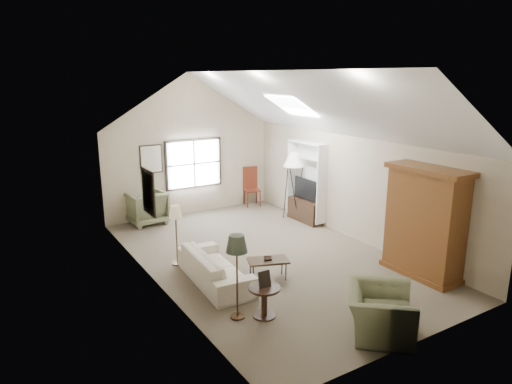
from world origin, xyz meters
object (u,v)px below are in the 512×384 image
sofa (215,267)px  armchair_far (146,208)px  armoire (425,222)px  side_table (264,302)px  side_chair (252,187)px  armchair_near (380,312)px  coffee_table (268,269)px

sofa → armchair_far: 4.25m
armoire → sofa: 4.20m
side_table → sofa: bearing=93.6°
armoire → side_table: armoire is taller
armoire → side_chair: bearing=92.7°
sofa → armchair_near: (1.34, -2.97, 0.06)m
sofa → side_chair: size_ratio=1.78×
armoire → armchair_far: armoire is taller
armoire → coffee_table: armoire is taller
armchair_near → coffee_table: bearing=51.4°
armchair_near → coffee_table: size_ratio=1.42×
coffee_table → side_table: size_ratio=1.49×
armoire → armchair_near: 2.71m
coffee_table → side_chair: bearing=62.2°
armoire → sofa: size_ratio=1.04×
sofa → side_table: (0.10, -1.60, -0.04)m
armchair_near → armchair_far: (-1.28, 7.22, 0.08)m
coffee_table → armchair_near: bearing=-81.3°
armchair_far → side_table: (0.04, -5.85, -0.18)m
sofa → armchair_near: armchair_near is taller
armchair_far → side_chair: side_chair is taller
armoire → side_table: bearing=176.0°
sofa → coffee_table: (0.94, -0.41, -0.11)m
armchair_far → side_chair: 3.35m
armchair_far → coffee_table: 4.75m
side_chair → armchair_near: bearing=-91.7°
coffee_table → side_chair: 5.29m
armchair_near → side_chair: bearing=26.7°
coffee_table → sofa: bearing=156.3°
sofa → coffee_table: size_ratio=2.67×
sofa → side_table: size_ratio=3.99×
armoire → side_chair: 6.13m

